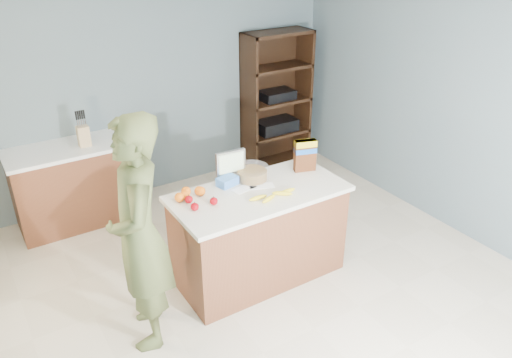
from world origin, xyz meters
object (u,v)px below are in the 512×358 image
counter_peninsula (259,238)px  shelving_unit (274,102)px  person (140,236)px  cereal_box (305,153)px  tv (231,164)px

counter_peninsula → shelving_unit: 2.61m
person → cereal_box: person is taller
counter_peninsula → person: bearing=-171.5°
counter_peninsula → person: 1.28m
counter_peninsula → person: (-1.15, -0.17, 0.53)m
tv → person: bearing=-154.6°
person → tv: 1.18m
tv → cereal_box: (0.68, -0.21, 0.02)m
counter_peninsula → shelving_unit: (1.55, 2.05, 0.45)m
counter_peninsula → tv: size_ratio=5.53×
shelving_unit → cereal_box: bearing=-116.5°
counter_peninsula → cereal_box: 0.90m
cereal_box → tv: bearing=163.0°
shelving_unit → tv: size_ratio=6.38×
counter_peninsula → cereal_box: (0.59, 0.12, 0.66)m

